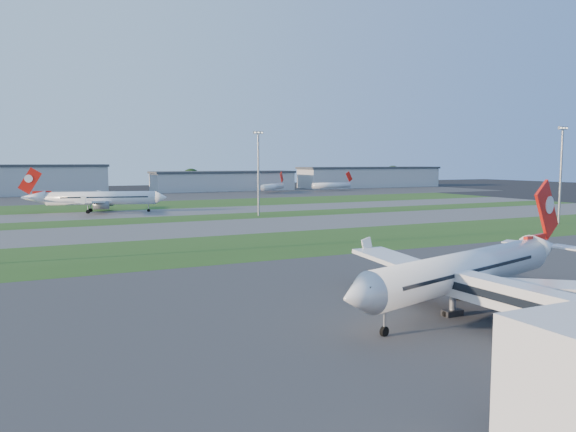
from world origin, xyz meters
TOP-DOWN VIEW (x-y plane):
  - ground at (0.00, 0.00)m, footprint 700.00×700.00m
  - apron_near at (0.00, 0.00)m, footprint 300.00×70.00m
  - grass_strip_a at (0.00, 52.00)m, footprint 300.00×34.00m
  - taxiway_a at (0.00, 85.00)m, footprint 300.00×32.00m
  - grass_strip_b at (0.00, 110.00)m, footprint 300.00×18.00m
  - taxiway_b at (0.00, 132.00)m, footprint 300.00×26.00m
  - grass_strip_c at (0.00, 165.00)m, footprint 300.00×40.00m
  - apron_far at (0.00, 225.00)m, footprint 400.00×80.00m
  - yellow_line at (5.00, 0.00)m, footprint 0.25×60.00m
  - jet_bridge at (-9.81, -15.24)m, footprint 4.20×26.90m
  - airliner_parked at (-6.33, -3.05)m, footprint 39.64×33.34m
  - airliner_taxiing at (-27.20, 140.67)m, footprint 41.65×34.91m
  - mini_jet_near at (72.33, 224.72)m, footprint 21.97×20.91m
  - mini_jet_far at (109.26, 225.34)m, footprint 28.51×7.18m
  - light_mast_centre at (15.00, 108.00)m, footprint 3.20×0.70m
  - light_mast_east at (78.00, 52.00)m, footprint 3.20×0.70m
  - hangar_west at (-45.00, 255.00)m, footprint 71.40×23.00m
  - hangar_east at (55.00, 255.00)m, footprint 81.60×23.00m
  - hangar_far_east at (155.00, 255.00)m, footprint 96.90×23.00m
  - tree_mid_west at (-20.00, 266.00)m, footprint 9.90×9.90m
  - tree_mid_east at (40.00, 269.00)m, footprint 11.55×11.55m
  - tree_east at (115.00, 267.00)m, footprint 10.45×10.45m
  - tree_far_east at (185.00, 271.00)m, footprint 12.65×12.65m

SIDE VIEW (x-z plane):
  - ground at x=0.00m, z-range 0.00..0.00m
  - yellow_line at x=5.00m, z-range -0.01..0.01m
  - apron_near at x=0.00m, z-range 0.00..0.01m
  - grass_strip_a at x=0.00m, z-range 0.00..0.01m
  - taxiway_a at x=0.00m, z-range 0.00..0.01m
  - grass_strip_b at x=0.00m, z-range 0.00..0.01m
  - taxiway_b at x=0.00m, z-range 0.00..0.01m
  - grass_strip_c at x=0.00m, z-range 0.00..0.01m
  - apron_far at x=0.00m, z-range 0.00..0.01m
  - mini_jet_near at x=72.33m, z-range -1.46..8.02m
  - mini_jet_far at x=109.26m, z-range -1.46..8.02m
  - jet_bridge at x=-9.81m, z-range 0.91..7.11m
  - airliner_parked at x=-6.33m, z-range -1.89..10.81m
  - airliner_taxiing at x=-27.20m, z-range -1.97..11.27m
  - hangar_east at x=55.00m, z-range 0.04..11.24m
  - tree_mid_west at x=-20.00m, z-range 0.44..11.24m
  - tree_east at x=115.00m, z-range 0.46..11.86m
  - hangar_far_east at x=155.00m, z-range 0.04..13.24m
  - tree_mid_east at x=40.00m, z-range 0.51..13.11m
  - tree_far_east at x=185.00m, z-range 0.56..14.36m
  - hangar_west at x=-45.00m, z-range 0.04..15.24m
  - light_mast_centre at x=15.00m, z-range 1.91..27.71m
  - light_mast_east at x=78.00m, z-range 1.91..27.71m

